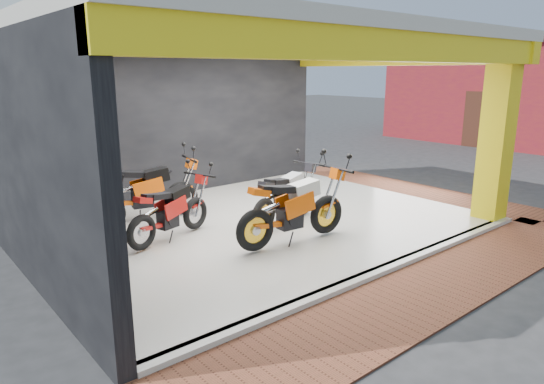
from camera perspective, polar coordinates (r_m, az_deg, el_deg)
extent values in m
plane|color=#2D2D30|center=(8.23, 7.29, -7.28)|extent=(80.00, 80.00, 0.00)
cube|color=white|center=(9.60, -1.48, -3.71)|extent=(8.00, 6.00, 0.10)
cube|color=beige|center=(9.16, -1.62, 17.94)|extent=(8.40, 6.40, 0.20)
cube|color=black|center=(11.79, -11.03, 7.82)|extent=(8.20, 0.20, 3.50)
cube|color=black|center=(7.44, -27.17, 3.00)|extent=(0.20, 6.20, 3.50)
cube|color=yellow|center=(10.48, 24.95, 6.02)|extent=(0.50, 0.50, 3.50)
cube|color=yellow|center=(7.04, 14.36, 16.26)|extent=(8.40, 0.30, 0.40)
cube|color=yellow|center=(12.04, 14.06, 15.18)|extent=(0.30, 6.40, 0.40)
cube|color=white|center=(7.61, 12.99, -8.95)|extent=(8.00, 0.20, 0.10)
cube|color=brown|center=(7.23, 17.97, -10.87)|extent=(9.00, 1.40, 0.03)
cube|color=brown|center=(13.03, 15.29, 0.40)|extent=(1.40, 7.00, 0.03)
cube|color=#3F1E14|center=(21.09, 22.84, 7.86)|extent=(0.06, 1.00, 2.20)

